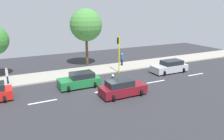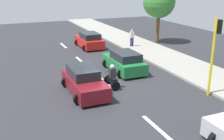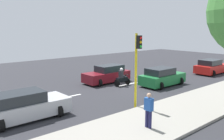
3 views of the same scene
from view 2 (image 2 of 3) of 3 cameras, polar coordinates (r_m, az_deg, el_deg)
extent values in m
cube|color=#2D2D33|center=(17.86, -1.01, -3.09)|extent=(40.00, 60.00, 0.10)
cube|color=#9E998E|center=(21.29, 16.74, 0.00)|extent=(4.00, 60.00, 0.15)
cube|color=white|center=(12.99, 9.16, -11.64)|extent=(0.20, 2.40, 0.01)
cube|color=white|center=(17.84, -1.01, -2.92)|extent=(0.20, 2.40, 0.01)
cube|color=white|center=(23.23, -6.56, 1.98)|extent=(0.20, 2.40, 0.01)
cube|color=white|center=(28.87, -10.00, 5.00)|extent=(0.20, 2.40, 0.01)
cylinder|color=black|center=(12.13, 20.59, -13.26)|extent=(0.64, 0.22, 0.64)
cube|color=maroon|center=(16.32, -5.67, -2.97)|extent=(1.73, 4.25, 0.80)
cube|color=#1E2328|center=(16.40, -6.11, -0.36)|extent=(1.46, 2.38, 0.56)
cylinder|color=black|center=(15.41, -1.37, -5.15)|extent=(0.64, 0.22, 0.64)
cylinder|color=black|center=(14.97, -6.79, -6.00)|extent=(0.64, 0.22, 0.64)
cylinder|color=black|center=(17.87, -4.69, -1.87)|extent=(0.64, 0.22, 0.64)
cylinder|color=black|center=(17.50, -9.41, -2.51)|extent=(0.64, 0.22, 0.64)
cube|color=#1E7238|center=(20.24, 2.41, 1.29)|extent=(1.85, 4.10, 0.80)
cube|color=#1E2328|center=(19.77, 2.84, 2.92)|extent=(1.55, 2.30, 0.56)
cylinder|color=black|center=(21.18, -1.15, 1.39)|extent=(0.64, 0.22, 0.64)
cylinder|color=black|center=(21.82, 2.83, 1.87)|extent=(0.64, 0.22, 0.64)
cylinder|color=black|center=(18.81, 1.92, -0.78)|extent=(0.64, 0.22, 0.64)
cylinder|color=black|center=(19.52, 6.26, -0.18)|extent=(0.64, 0.22, 0.64)
cube|color=red|center=(27.63, -4.74, 5.80)|extent=(1.84, 4.01, 0.80)
cube|color=#1E2328|center=(27.19, -4.57, 7.07)|extent=(1.55, 2.25, 0.56)
cylinder|color=black|center=(28.68, -7.12, 5.69)|extent=(0.64, 0.22, 0.64)
cylinder|color=black|center=(29.16, -4.04, 5.99)|extent=(0.64, 0.22, 0.64)
cylinder|color=black|center=(26.21, -5.50, 4.57)|extent=(0.64, 0.22, 0.64)
cylinder|color=black|center=(26.72, -2.17, 4.91)|extent=(0.64, 0.22, 0.64)
cylinder|color=black|center=(17.71, -0.83, -2.07)|extent=(0.60, 0.10, 0.60)
cylinder|color=black|center=(16.67, 0.73, -3.38)|extent=(0.60, 0.10, 0.60)
cube|color=black|center=(17.06, -0.01, -1.97)|extent=(0.28, 1.10, 0.36)
sphere|color=black|center=(17.17, -0.27, -1.20)|extent=(0.32, 0.32, 0.32)
cylinder|color=black|center=(17.42, -0.71, -0.32)|extent=(0.55, 0.04, 0.04)
cube|color=#333338|center=(16.82, 0.13, -0.64)|extent=(0.36, 0.24, 0.60)
sphere|color=silver|center=(16.74, 0.06, 0.71)|extent=(0.26, 0.26, 0.26)
cylinder|color=#1E1E4C|center=(27.49, 3.93, 5.79)|extent=(0.16, 0.16, 0.85)
cylinder|color=#1E1E4C|center=(27.58, 4.30, 5.82)|extent=(0.16, 0.16, 0.85)
cube|color=silver|center=(27.39, 4.15, 7.29)|extent=(0.40, 0.24, 0.60)
sphere|color=tan|center=(27.31, 4.17, 8.18)|extent=(0.22, 0.22, 0.22)
cylinder|color=yellow|center=(16.41, 20.00, 2.33)|extent=(0.14, 0.14, 4.50)
cube|color=black|center=(16.21, 21.24, 8.36)|extent=(0.24, 0.24, 0.76)
sphere|color=red|center=(16.26, 21.65, 9.20)|extent=(0.16, 0.16, 0.16)
sphere|color=#F2A50C|center=(16.29, 21.55, 8.37)|extent=(0.16, 0.16, 0.16)
sphere|color=green|center=(16.33, 21.45, 7.54)|extent=(0.16, 0.16, 0.16)
cylinder|color=brown|center=(29.86, 9.43, 8.51)|extent=(0.36, 0.36, 3.13)
sphere|color=#387F33|center=(29.55, 9.71, 13.74)|extent=(3.33, 3.33, 3.33)
camera|label=1|loc=(26.48, -51.22, 14.36)|focal=34.62mm
camera|label=3|loc=(20.91, 63.80, 3.76)|focal=39.12mm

